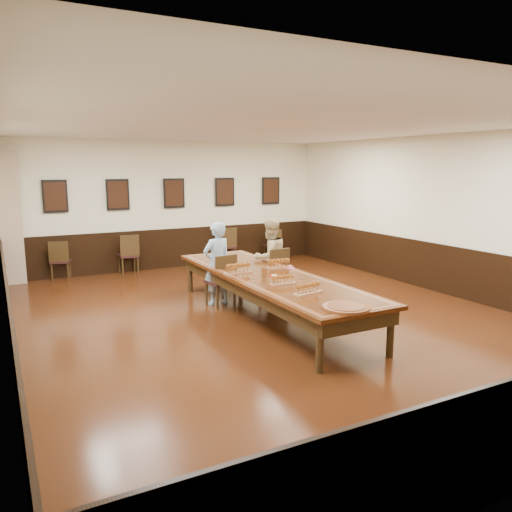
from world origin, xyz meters
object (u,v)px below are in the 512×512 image
spare_chair_b (128,254)px  spare_chair_d (272,245)px  chair_woman (273,272)px  spare_chair_c (226,245)px  chair_man (220,280)px  person_woman (270,258)px  carved_platter (346,307)px  spare_chair_a (60,260)px  person_man (217,264)px  conference_table (270,283)px

spare_chair_b → spare_chair_d: (3.94, -0.10, -0.04)m
chair_woman → spare_chair_c: (0.62, 3.64, -0.01)m
chair_man → spare_chair_c: bearing=-125.4°
person_woman → carved_platter: size_ratio=2.21×
spare_chair_a → spare_chair_b: 1.53m
carved_platter → person_woman: bearing=76.3°
spare_chair_a → person_man: person_man is taller
chair_man → carved_platter: size_ratio=1.39×
spare_chair_c → carved_platter: bearing=82.5°
spare_chair_c → chair_man: bearing=68.7°
spare_chair_d → carved_platter: spare_chair_d is taller
chair_man → spare_chair_b: (-0.83, 3.64, -0.01)m
chair_woman → spare_chair_a: 5.09m
carved_platter → chair_woman: bearing=75.7°
spare_chair_b → spare_chair_d: spare_chair_b is taller
chair_man → spare_chair_b: 3.73m
spare_chair_c → person_man: size_ratio=0.62×
person_woman → carved_platter: 3.64m
carved_platter → spare_chair_d: bearing=67.8°
carved_platter → spare_chair_c: bearing=78.1°
person_woman → conference_table: bearing=53.1°
spare_chair_c → spare_chair_d: (1.31, -0.19, -0.05)m
person_woman → carved_platter: person_woman is taller
chair_man → spare_chair_d: 4.72m
spare_chair_c → conference_table: (-1.37, -4.83, 0.13)m
spare_chair_a → spare_chair_c: (4.16, -0.02, 0.03)m
chair_woman → spare_chair_c: bearing=-107.2°
spare_chair_b → spare_chair_c: 2.64m
spare_chair_b → carved_platter: size_ratio=1.36×
spare_chair_a → spare_chair_b: size_ratio=0.94×
spare_chair_d → person_woman: size_ratio=0.56×
chair_woman → chair_man: bearing=-2.9°
chair_woman → person_woman: size_ratio=0.64×
spare_chair_a → spare_chair_d: size_ratio=1.04×
person_woman → carved_platter: bearing=68.9°
chair_man → person_woman: person_woman is taller
chair_man → spare_chair_c: 4.14m
chair_man → spare_chair_d: (3.11, 3.54, -0.06)m
spare_chair_c → person_woman: bearing=84.3°
person_man → spare_chair_d: bearing=-141.9°
spare_chair_c → person_man: 4.07m
chair_man → chair_woman: chair_woman is taller
spare_chair_b → carved_platter: 7.08m
spare_chair_a → person_woman: size_ratio=0.58×
carved_platter → spare_chair_b: bearing=99.3°
spare_chair_d → person_woman: (-1.95, -3.34, 0.34)m
carved_platter → conference_table: bearing=86.7°
person_man → spare_chair_c: bearing=-126.2°
chair_woman → spare_chair_a: size_ratio=1.10×
carved_platter → spare_chair_a: bearing=110.6°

